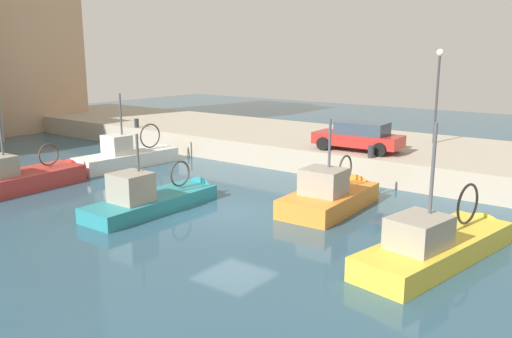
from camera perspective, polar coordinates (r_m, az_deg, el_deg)
water_surface at (r=19.90m, az=-2.38°, el=-4.82°), size 80.00×80.00×0.00m
quay_wall at (r=29.29m, az=12.08°, el=1.80°), size 9.00×56.00×1.20m
fishing_boat_teal at (r=20.89m, az=-10.39°, el=-3.72°), size 6.28×2.03×3.81m
fishing_boat_white at (r=28.89m, az=-13.10°, el=0.66°), size 6.40×2.34×4.61m
fishing_boat_yellow at (r=16.68m, az=19.24°, el=-8.54°), size 7.15×2.95×4.88m
fishing_boat_orange at (r=20.94m, az=8.34°, el=-3.62°), size 5.55×2.39×4.44m
fishing_boat_red at (r=25.59m, az=-23.42°, el=-1.61°), size 6.41×2.35×4.42m
parked_car_red at (r=26.10m, az=11.00°, el=3.48°), size 2.05×4.31×1.41m
mooring_bollard_mid at (r=24.60m, az=12.24°, el=1.83°), size 0.28×0.28×0.55m
mooring_bollard_north at (r=34.42m, az=-12.70°, el=4.83°), size 0.28×0.28×0.55m
quay_streetlamp at (r=29.15m, az=18.95°, el=8.99°), size 0.36×0.36×4.83m
waterfront_building_west at (r=45.29m, az=-25.79°, el=15.77°), size 9.19×7.72×18.74m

